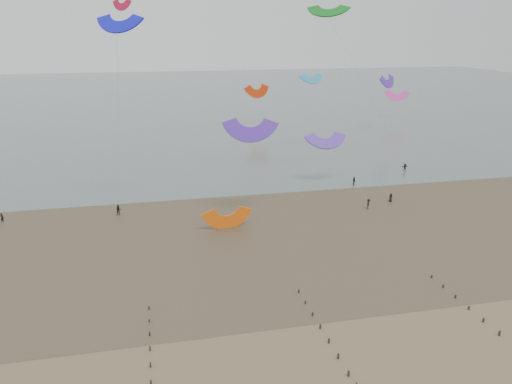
{
  "coord_description": "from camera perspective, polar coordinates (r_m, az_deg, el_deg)",
  "views": [
    {
      "loc": [
        -12.7,
        -39.79,
        30.83
      ],
      "look_at": [
        2.12,
        28.0,
        8.0
      ],
      "focal_mm": 35.0,
      "sensor_mm": 36.0,
      "label": 1
    }
  ],
  "objects": [
    {
      "name": "kitesurfer_lead",
      "position": [
        93.34,
        -27.03,
        -2.62
      ],
      "size": [
        0.71,
        0.6,
        1.66
      ],
      "primitive_type": "imported",
      "rotation": [
        0.0,
        0.0,
        2.73
      ],
      "color": "black",
      "rests_on": "ground"
    },
    {
      "name": "grounded_kite",
      "position": [
        81.24,
        -3.29,
        -4.12
      ],
      "size": [
        7.5,
        6.16,
        3.82
      ],
      "primitive_type": null,
      "rotation": [
        1.54,
        0.0,
        0.11
      ],
      "color": "#FF6410",
      "rests_on": "ground"
    },
    {
      "name": "kites_airborne",
      "position": [
        126.49,
        -12.55,
        13.09
      ],
      "size": [
        256.06,
        115.12,
        42.78
      ],
      "color": "#8D115F",
      "rests_on": "ground"
    },
    {
      "name": "ground",
      "position": [
        51.91,
        4.54,
        -18.29
      ],
      "size": [
        500.0,
        500.0,
        0.0
      ],
      "primitive_type": "plane",
      "color": "brown",
      "rests_on": "ground"
    },
    {
      "name": "sea_and_shore",
      "position": [
        80.8,
        -5.29,
        -4.3
      ],
      "size": [
        500.0,
        665.0,
        0.03
      ],
      "color": "#475654",
      "rests_on": "ground"
    },
    {
      "name": "kitesurfers",
      "position": [
        99.9,
        10.68,
        0.45
      ],
      "size": [
        144.6,
        22.62,
        1.88
      ],
      "color": "black",
      "rests_on": "ground"
    }
  ]
}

